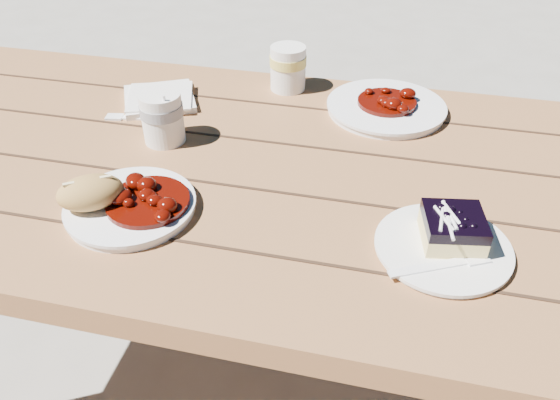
% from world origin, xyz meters
% --- Properties ---
extents(picnic_table, '(2.00, 1.55, 0.75)m').
position_xyz_m(picnic_table, '(0.00, -0.00, 0.59)').
color(picnic_table, brown).
rests_on(picnic_table, ground).
extents(main_plate, '(0.21, 0.21, 0.02)m').
position_xyz_m(main_plate, '(-0.30, -0.19, 0.76)').
color(main_plate, white).
rests_on(main_plate, picnic_table).
extents(goulash_stew, '(0.14, 0.14, 0.04)m').
position_xyz_m(goulash_stew, '(-0.27, -0.18, 0.79)').
color(goulash_stew, '#490902').
rests_on(goulash_stew, main_plate).
extents(bread_roll, '(0.13, 0.12, 0.05)m').
position_xyz_m(bread_roll, '(-0.36, -0.21, 0.79)').
color(bread_roll, '#B38745').
rests_on(bread_roll, main_plate).
extents(dessert_plate, '(0.20, 0.20, 0.01)m').
position_xyz_m(dessert_plate, '(0.20, -0.17, 0.76)').
color(dessert_plate, white).
rests_on(dessert_plate, picnic_table).
extents(blueberry_cake, '(0.10, 0.10, 0.05)m').
position_xyz_m(blueberry_cake, '(0.21, -0.15, 0.78)').
color(blueberry_cake, '#F3DA84').
rests_on(blueberry_cake, dessert_plate).
extents(fork_dessert, '(0.15, 0.09, 0.00)m').
position_xyz_m(fork_dessert, '(0.18, -0.22, 0.76)').
color(fork_dessert, white).
rests_on(fork_dessert, dessert_plate).
extents(coffee_cup, '(0.08, 0.08, 0.10)m').
position_xyz_m(coffee_cup, '(-0.34, 0.04, 0.80)').
color(coffee_cup, white).
rests_on(coffee_cup, picnic_table).
extents(napkin_stack, '(0.20, 0.20, 0.01)m').
position_xyz_m(napkin_stack, '(-0.42, 0.19, 0.76)').
color(napkin_stack, white).
rests_on(napkin_stack, picnic_table).
extents(fork_table, '(0.16, 0.05, 0.00)m').
position_xyz_m(fork_table, '(-0.41, 0.11, 0.75)').
color(fork_table, white).
rests_on(fork_table, picnic_table).
extents(second_plate, '(0.25, 0.25, 0.02)m').
position_xyz_m(second_plate, '(0.08, 0.27, 0.76)').
color(second_plate, white).
rests_on(second_plate, picnic_table).
extents(second_stew, '(0.13, 0.13, 0.04)m').
position_xyz_m(second_stew, '(0.08, 0.27, 0.79)').
color(second_stew, '#490902').
rests_on(second_stew, second_plate).
extents(second_cup, '(0.08, 0.08, 0.10)m').
position_xyz_m(second_cup, '(-0.15, 0.33, 0.80)').
color(second_cup, white).
rests_on(second_cup, picnic_table).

